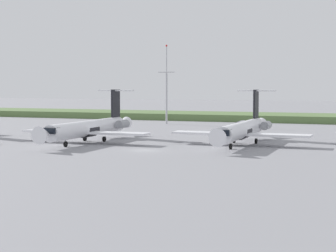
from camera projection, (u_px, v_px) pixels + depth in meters
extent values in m
plane|color=gray|center=(202.00, 134.00, 115.19)|extent=(500.00, 500.00, 0.00)
cube|color=#597542|center=(254.00, 117.00, 160.64)|extent=(320.00, 20.00, 1.84)
cylinder|color=white|center=(88.00, 128.00, 98.88)|extent=(2.70, 24.00, 2.70)
cone|color=white|center=(44.00, 135.00, 86.26)|extent=(2.70, 3.00, 2.70)
cone|color=white|center=(122.00, 123.00, 111.96)|extent=(2.29, 4.00, 2.29)
cube|color=black|center=(51.00, 131.00, 88.00)|extent=(2.03, 1.80, 0.90)
cylinder|color=black|center=(88.00, 129.00, 98.89)|extent=(2.76, 3.60, 2.76)
cube|color=white|center=(55.00, 131.00, 100.05)|extent=(11.00, 3.20, 0.36)
cube|color=white|center=(117.00, 133.00, 95.93)|extent=(11.00, 3.20, 0.36)
cube|color=black|center=(116.00, 103.00, 108.87)|extent=(0.36, 3.20, 5.20)
cube|color=white|center=(116.00, 91.00, 108.98)|extent=(6.80, 1.80, 0.24)
cylinder|color=gray|center=(101.00, 123.00, 108.24)|extent=(1.50, 3.40, 1.50)
cylinder|color=gray|center=(122.00, 124.00, 106.67)|extent=(1.50, 3.40, 1.50)
cylinder|color=gray|center=(66.00, 141.00, 92.03)|extent=(0.20, 0.20, 0.65)
cylinder|color=black|center=(66.00, 144.00, 92.07)|extent=(0.30, 0.90, 0.90)
cylinder|color=black|center=(85.00, 138.00, 101.93)|extent=(0.35, 0.90, 0.90)
cylinder|color=black|center=(104.00, 139.00, 100.60)|extent=(0.35, 0.90, 0.90)
cylinder|color=white|center=(242.00, 130.00, 95.28)|extent=(2.70, 24.00, 2.70)
cone|color=white|center=(220.00, 137.00, 82.66)|extent=(2.70, 3.00, 2.70)
cone|color=white|center=(259.00, 124.00, 108.36)|extent=(2.29, 4.00, 2.29)
cube|color=black|center=(224.00, 133.00, 84.41)|extent=(2.03, 1.80, 0.90)
cylinder|color=black|center=(242.00, 131.00, 95.29)|extent=(2.76, 3.60, 2.76)
cube|color=white|center=(206.00, 133.00, 96.45)|extent=(11.00, 3.20, 0.36)
cube|color=white|center=(277.00, 135.00, 92.33)|extent=(11.00, 3.20, 0.36)
cube|color=black|center=(256.00, 104.00, 105.27)|extent=(0.36, 3.20, 5.20)
cube|color=white|center=(256.00, 91.00, 105.38)|extent=(6.80, 1.80, 0.24)
cylinder|color=gray|center=(241.00, 125.00, 104.65)|extent=(1.50, 3.40, 1.50)
cylinder|color=gray|center=(266.00, 125.00, 103.08)|extent=(1.50, 3.40, 1.50)
cylinder|color=gray|center=(231.00, 143.00, 88.43)|extent=(0.20, 0.20, 0.65)
cylinder|color=black|center=(231.00, 146.00, 88.47)|extent=(0.30, 0.90, 0.90)
cylinder|color=black|center=(234.00, 140.00, 98.33)|extent=(0.35, 0.90, 0.90)
cylinder|color=black|center=(256.00, 141.00, 97.00)|extent=(0.35, 0.90, 0.90)
cylinder|color=#B2B2B7|center=(167.00, 99.00, 145.78)|extent=(0.50, 0.50, 12.62)
cylinder|color=#B2B2B7|center=(167.00, 60.00, 145.08)|extent=(0.28, 0.28, 6.80)
cube|color=#B2B2B7|center=(167.00, 72.00, 145.30)|extent=(4.40, 0.20, 0.20)
sphere|color=red|center=(166.00, 46.00, 144.82)|extent=(0.50, 0.50, 0.50)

